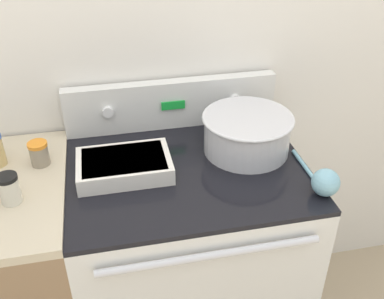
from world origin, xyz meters
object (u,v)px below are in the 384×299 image
object	(u,v)px
ladle	(324,182)
casserole_dish	(124,165)
mixing_bowl	(247,131)
spice_jar_black_cap	(9,189)
spice_jar_orange_cap	(39,153)

from	to	relation	value
ladle	casserole_dish	bearing A→B (deg)	158.69
mixing_bowl	ladle	bearing A→B (deg)	-60.46
casserole_dish	ladle	bearing A→B (deg)	-21.31
casserole_dish	spice_jar_black_cap	world-z (taller)	spice_jar_black_cap
mixing_bowl	ladle	size ratio (longest dim) A/B	1.13
casserole_dish	spice_jar_black_cap	distance (m)	0.36
mixing_bowl	casserole_dish	size ratio (longest dim) A/B	1.04
mixing_bowl	spice_jar_black_cap	world-z (taller)	mixing_bowl
ladle	spice_jar_orange_cap	bearing A→B (deg)	159.35
mixing_bowl	casserole_dish	bearing A→B (deg)	-173.41
ladle	spice_jar_orange_cap	distance (m)	0.94
ladle	spice_jar_orange_cap	world-z (taller)	spice_jar_orange_cap
casserole_dish	spice_jar_orange_cap	bearing A→B (deg)	160.82
spice_jar_orange_cap	spice_jar_black_cap	xyz separation A→B (m)	(-0.07, -0.19, 0.01)
spice_jar_black_cap	spice_jar_orange_cap	bearing A→B (deg)	69.16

